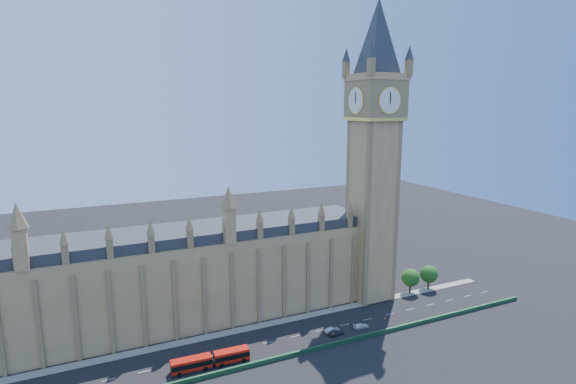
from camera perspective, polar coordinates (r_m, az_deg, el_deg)
name	(u,v)px	position (r m, az deg, el deg)	size (l,w,h in m)	color
ground	(282,339)	(128.53, -0.81, -18.20)	(400.00, 400.00, 0.00)	black
palace_westminster	(171,278)	(135.45, -14.63, -10.52)	(120.00, 20.00, 28.00)	#9D804C
elizabeth_tower	(374,132)	(143.62, 10.92, 7.53)	(20.59, 20.59, 105.00)	#9D804C
bridge_parapet	(296,354)	(121.15, 1.02, -19.84)	(160.00, 0.60, 1.20)	#1E4C2D
kerb_north	(268,324)	(136.21, -2.50, -16.39)	(160.00, 3.00, 0.16)	gray
tree_east_near	(411,277)	(159.60, 15.34, -10.38)	(6.00, 6.00, 8.50)	#382619
tree_east_far	(429,273)	(164.61, 17.51, -9.83)	(6.00, 6.00, 8.50)	#382619
red_bus	(211,360)	(117.95, -9.81, -20.31)	(19.21, 3.70, 3.25)	red
car_grey	(336,332)	(130.92, 6.14, -17.31)	(1.80, 4.47, 1.52)	#3C3D43
car_silver	(333,330)	(132.05, 5.69, -17.06)	(1.54, 4.41, 1.45)	#B2B5BA
car_white	(361,326)	(135.34, 9.27, -16.44)	(1.87, 4.59, 1.33)	silver
cone_a	(328,329)	(133.38, 5.08, -16.92)	(0.57, 0.57, 0.72)	black
cone_b	(385,318)	(141.64, 12.21, -15.39)	(0.46, 0.46, 0.70)	black
cone_c	(354,324)	(136.61, 8.34, -16.31)	(0.46, 0.46, 0.63)	black
cone_d	(348,324)	(136.52, 7.61, -16.31)	(0.52, 0.52, 0.63)	black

